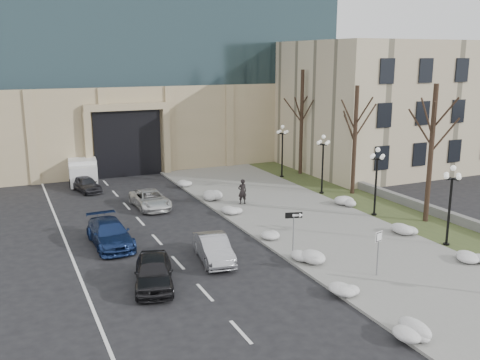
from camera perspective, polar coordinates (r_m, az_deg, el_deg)
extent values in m
plane|color=black|center=(23.73, 17.13, -14.22)|extent=(160.00, 160.00, 0.00)
cube|color=gray|center=(36.12, 6.62, -4.07)|extent=(9.00, 40.00, 0.12)
cube|color=gray|center=(34.10, 0.10, -5.00)|extent=(0.30, 40.00, 0.14)
cube|color=#364422|center=(39.77, 14.69, -2.83)|extent=(4.00, 40.00, 0.10)
cube|color=slate|center=(42.41, 15.12, -1.45)|extent=(0.50, 30.00, 0.70)
cube|color=tan|center=(59.19, -12.23, 6.33)|extent=(40.00, 20.00, 8.00)
cube|color=black|center=(50.19, -12.16, 4.01)|extent=(6.00, 2.50, 6.00)
cube|color=tan|center=(48.43, -11.99, 7.64)|extent=(7.50, 0.60, 0.60)
cube|color=tan|center=(48.20, -15.86, 3.44)|extent=(0.60, 0.60, 6.00)
cube|color=tan|center=(49.71, -7.86, 4.10)|extent=(0.60, 0.60, 6.00)
cube|color=#C3B692|center=(56.96, 15.61, 7.91)|extent=(22.00, 18.00, 12.00)
cube|color=black|center=(45.47, 14.84, 2.31)|extent=(1.40, 0.25, 2.00)
cube|color=black|center=(48.07, 18.55, 2.63)|extent=(1.40, 0.25, 2.00)
cube|color=black|center=(50.86, 21.86, 2.91)|extent=(1.40, 0.25, 2.00)
cube|color=black|center=(44.97, 15.10, 6.69)|extent=(1.40, 0.25, 2.00)
cube|color=black|center=(47.61, 18.85, 6.77)|extent=(1.40, 0.25, 2.00)
cube|color=black|center=(50.42, 22.20, 6.82)|extent=(1.40, 0.25, 2.00)
cube|color=black|center=(44.74, 15.37, 11.14)|extent=(1.40, 0.25, 2.00)
cube|color=black|center=(47.39, 19.17, 10.98)|extent=(1.40, 0.25, 2.00)
cube|color=black|center=(50.22, 22.55, 10.79)|extent=(1.40, 0.25, 2.00)
imported|color=black|center=(25.84, -9.19, -9.65)|extent=(2.80, 4.66, 1.48)
imported|color=#939499|center=(28.61, -2.83, -7.31)|extent=(2.03, 4.36, 1.38)
imported|color=navy|center=(31.68, -13.70, -5.57)|extent=(2.19, 5.07, 1.45)
imported|color=silver|center=(38.86, -9.56, -2.04)|extent=(2.30, 4.68, 1.28)
imported|color=#303035|center=(44.69, -16.10, -0.41)|extent=(2.28, 3.93, 1.26)
imported|color=black|center=(38.85, 0.25, -1.24)|extent=(0.68, 0.45, 1.85)
cube|color=silver|center=(49.13, -16.47, 1.25)|extent=(2.87, 5.43, 2.08)
cube|color=silver|center=(46.09, -16.33, 0.37)|extent=(2.36, 1.90, 1.66)
cylinder|color=black|center=(46.41, -17.58, -0.35)|extent=(0.34, 0.75, 0.73)
cylinder|color=black|center=(46.45, -15.02, -0.18)|extent=(0.34, 0.75, 0.73)
cylinder|color=black|center=(50.78, -17.65, 0.76)|extent=(0.34, 0.75, 0.73)
cylinder|color=black|center=(50.82, -15.31, 0.92)|extent=(0.34, 0.75, 0.73)
cylinder|color=slate|center=(28.76, 5.70, -6.01)|extent=(0.06, 0.06, 2.56)
cube|color=black|center=(28.40, 5.75, -3.76)|extent=(0.91, 0.29, 0.31)
cube|color=white|center=(28.41, 6.06, -3.76)|extent=(0.43, 0.13, 0.12)
cone|color=white|center=(28.47, 6.54, -3.74)|extent=(0.28, 0.30, 0.26)
cylinder|color=slate|center=(27.19, 14.48, -7.77)|extent=(0.06, 0.06, 2.34)
cube|color=white|center=(26.87, 14.59, -5.87)|extent=(0.50, 0.17, 0.51)
cube|color=black|center=(26.86, 14.64, -5.88)|extent=(0.43, 0.13, 0.45)
cube|color=white|center=(26.86, 14.65, -5.88)|extent=(0.37, 0.11, 0.38)
ellipsoid|color=silver|center=(22.09, 18.69, -15.62)|extent=(1.10, 1.60, 0.36)
ellipsoid|color=silver|center=(25.09, 11.61, -11.58)|extent=(1.10, 1.60, 0.36)
ellipsoid|color=silver|center=(28.57, 6.98, -8.27)|extent=(1.10, 1.60, 0.36)
ellipsoid|color=silver|center=(31.80, 3.04, -5.94)|extent=(1.10, 1.60, 0.36)
ellipsoid|color=silver|center=(36.41, -1.02, -3.44)|extent=(1.10, 1.60, 0.36)
ellipsoid|color=silver|center=(40.10, -2.91, -1.90)|extent=(1.10, 1.60, 0.36)
ellipsoid|color=silver|center=(44.55, -5.68, -0.43)|extent=(1.10, 1.60, 0.36)
ellipsoid|color=silver|center=(30.85, 23.77, -7.69)|extent=(1.10, 1.60, 0.36)
ellipsoid|color=silver|center=(34.20, 16.80, -5.12)|extent=(1.10, 1.60, 0.36)
ellipsoid|color=silver|center=(39.19, 11.22, -2.50)|extent=(1.10, 1.60, 0.36)
cylinder|color=black|center=(33.05, 21.13, -6.46)|extent=(0.36, 0.36, 0.20)
cylinder|color=black|center=(32.49, 21.41, -3.30)|extent=(0.14, 0.14, 4.00)
cylinder|color=black|center=(32.02, 21.70, 0.14)|extent=(0.10, 0.90, 0.10)
cylinder|color=black|center=(32.02, 21.70, 0.14)|extent=(0.90, 0.10, 0.10)
sphere|color=white|center=(31.90, 21.79, 1.19)|extent=(0.32, 0.32, 0.32)
sphere|color=white|center=(32.31, 22.28, 0.48)|extent=(0.28, 0.28, 0.28)
sphere|color=white|center=(31.67, 21.16, 0.33)|extent=(0.28, 0.28, 0.28)
sphere|color=white|center=(32.29, 21.15, 0.57)|extent=(0.28, 0.28, 0.28)
sphere|color=white|center=(31.69, 22.30, 0.24)|extent=(0.28, 0.28, 0.28)
cylinder|color=black|center=(37.60, 14.10, -3.63)|extent=(0.36, 0.36, 0.20)
cylinder|color=black|center=(37.11, 14.27, -0.82)|extent=(0.14, 0.14, 4.00)
cylinder|color=black|center=(36.70, 14.44, 2.21)|extent=(0.10, 0.90, 0.10)
cylinder|color=black|center=(36.70, 14.44, 2.21)|extent=(0.90, 0.10, 0.10)
sphere|color=white|center=(36.59, 14.49, 3.14)|extent=(0.32, 0.32, 0.32)
sphere|color=white|center=(36.95, 15.00, 2.49)|extent=(0.28, 0.28, 0.28)
sphere|color=white|center=(36.39, 13.90, 2.40)|extent=(0.28, 0.28, 0.28)
sphere|color=white|center=(37.01, 14.02, 2.57)|extent=(0.28, 0.28, 0.28)
sphere|color=white|center=(36.33, 14.90, 2.32)|extent=(0.28, 0.28, 0.28)
cylinder|color=black|center=(42.66, 8.70, -1.40)|extent=(0.36, 0.36, 0.20)
cylinder|color=black|center=(42.23, 8.79, 1.10)|extent=(0.14, 0.14, 4.00)
cylinder|color=black|center=(41.86, 8.88, 3.77)|extent=(0.10, 0.90, 0.10)
cylinder|color=black|center=(41.86, 8.88, 3.77)|extent=(0.90, 0.10, 0.10)
sphere|color=white|center=(41.77, 8.91, 4.59)|extent=(0.32, 0.32, 0.32)
sphere|color=white|center=(42.09, 9.40, 4.01)|extent=(0.28, 0.28, 0.28)
sphere|color=white|center=(41.60, 8.37, 3.94)|extent=(0.28, 0.28, 0.28)
sphere|color=white|center=(42.21, 8.55, 4.07)|extent=(0.28, 0.28, 0.28)
sphere|color=white|center=(41.47, 9.23, 3.88)|extent=(0.28, 0.28, 0.28)
cylinder|color=black|center=(48.06, 4.48, 0.35)|extent=(0.36, 0.36, 0.20)
cylinder|color=black|center=(47.68, 4.52, 2.58)|extent=(0.14, 0.14, 4.00)
cylinder|color=black|center=(47.36, 4.56, 4.96)|extent=(0.10, 0.90, 0.10)
cylinder|color=black|center=(47.36, 4.56, 4.96)|extent=(0.90, 0.10, 0.10)
sphere|color=white|center=(47.28, 4.58, 5.68)|extent=(0.32, 0.32, 0.32)
sphere|color=white|center=(47.56, 5.04, 5.17)|extent=(0.28, 0.28, 0.28)
sphere|color=white|center=(47.12, 4.09, 5.11)|extent=(0.28, 0.28, 0.28)
sphere|color=white|center=(47.73, 4.30, 5.21)|extent=(0.28, 0.28, 0.28)
sphere|color=white|center=(46.95, 4.83, 5.07)|extent=(0.28, 0.28, 0.28)
cylinder|color=black|center=(36.22, 19.68, 2.53)|extent=(0.32, 0.32, 9.00)
cylinder|color=black|center=(42.27, 12.14, 4.07)|extent=(0.32, 0.32, 8.50)
cylinder|color=black|center=(48.79, 6.57, 6.04)|extent=(0.32, 0.32, 9.50)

